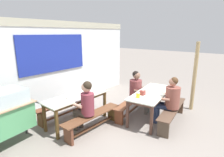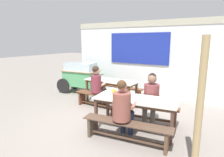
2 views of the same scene
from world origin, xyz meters
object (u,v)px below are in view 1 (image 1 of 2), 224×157
Objects in this scene: bench_far_front at (93,119)px; person_right_near_table at (138,89)px; person_left_back_turned at (85,103)px; bench_far_back at (64,107)px; soup_bowl at (68,98)px; dining_table_near at (152,95)px; condiment_jar at (138,95)px; bench_near_back at (132,104)px; tissue_box at (143,93)px; person_near_front at (170,98)px; dining_table_far at (77,99)px; bench_near_front at (172,113)px; wooden_support_post at (194,77)px.

person_right_near_table reaches higher than bench_far_front.
bench_far_front is 0.46m from person_left_back_turned.
soup_bowl is at bearing -115.69° from bench_far_back.
condiment_jar is at bearing 172.88° from dining_table_near.
bench_near_back is (1.41, -0.22, 0.00)m from bench_far_front.
bench_far_front is at bearing 151.88° from dining_table_near.
person_right_near_table is at bearing -10.35° from person_left_back_turned.
bench_far_front is 1.42m from tissue_box.
bench_far_front is 12.22× the size of tissue_box.
person_near_front is at bearing -42.37° from bench_far_front.
bench_far_front is 1.33× the size of person_near_front.
dining_table_far is 13.58× the size of soup_bowl.
condiment_jar is at bearing -175.80° from tissue_box.
dining_table_far and dining_table_near have the same top height.
wooden_support_post is at bearing -6.41° from bench_near_front.
condiment_jar is at bearing -149.19° from person_right_near_table.
dining_table_far is 2.35m from person_near_front.
bench_near_back is (-0.07, 0.57, -0.38)m from dining_table_near.
condiment_jar is (-0.67, 0.64, 0.53)m from bench_near_front.
bench_far_back is at bearing 114.11° from condiment_jar.
tissue_box is at bearing -59.29° from bench_far_back.
person_left_back_turned is 0.54m from soup_bowl.
wooden_support_post is (1.27, -0.14, 0.75)m from bench_near_front.
tissue_box is at bearing -139.12° from person_right_near_table.
person_right_near_table is 0.60× the size of wooden_support_post.
person_left_back_turned is at bearing 152.03° from wooden_support_post.
bench_far_front is at bearing 138.61° from bench_near_front.
person_near_front reaches higher than condiment_jar.
bench_far_front is at bearing 171.20° from bench_near_back.
bench_far_front is 1.36× the size of person_right_near_table.
dining_table_near is 1.03× the size of bench_near_front.
bench_far_front is (-1.47, 0.79, -0.38)m from dining_table_near.
dining_table_far is at bearing 128.22° from bench_near_front.
condiment_jar is 2.10m from wooden_support_post.
bench_far_back is 2.92m from bench_near_front.
person_right_near_table is 2.05m from soup_bowl.
bench_far_front and bench_near_back have the same top height.
person_right_near_table reaches higher than dining_table_far.
tissue_box reaches higher than bench_far_back.
bench_near_back is 13.60× the size of condiment_jar.
dining_table_near is at bearing 151.95° from wooden_support_post.
dining_table_far is at bearing 152.91° from person_right_near_table.
dining_table_near is 0.38m from tissue_box.
soup_bowl is (-1.63, 0.82, 0.47)m from bench_near_back.
wooden_support_post is at bearing -28.05° from dining_table_near.
person_left_back_turned is 1.29m from condiment_jar.
person_left_back_turned reaches higher than dining_table_far.
dining_table_near is 1.51× the size of person_right_near_table.
person_left_back_turned is (-0.19, -1.07, 0.44)m from bench_far_back.
soup_bowl is 3.69m from wooden_support_post.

